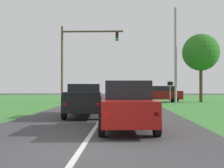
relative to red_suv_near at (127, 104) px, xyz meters
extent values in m
plane|color=#424244|center=(-1.29, 8.82, -1.00)|extent=(120.00, 120.00, 0.00)
cube|color=white|center=(-1.29, -2.18, -1.00)|extent=(0.16, 43.51, 0.01)
cube|color=#9E1411|center=(0.00, -0.07, -0.21)|extent=(2.09, 4.98, 0.87)
cube|color=black|center=(-0.01, 0.17, 0.57)|extent=(1.78, 3.11, 0.68)
cube|color=red|center=(-0.65, -2.52, -0.16)|extent=(0.14, 0.07, 0.12)
cube|color=red|center=(0.88, -2.45, -0.16)|extent=(0.14, 0.07, 0.12)
cylinder|color=black|center=(-1.00, 1.41, -0.64)|extent=(0.26, 0.73, 0.72)
cylinder|color=black|center=(0.87, 1.49, -0.64)|extent=(0.26, 0.73, 0.72)
cylinder|color=black|center=(-0.86, -1.63, -0.64)|extent=(0.26, 0.73, 0.72)
cylinder|color=black|center=(1.01, -1.55, -0.64)|extent=(0.26, 0.73, 0.72)
cube|color=black|center=(-2.32, 5.34, -0.18)|extent=(2.25, 5.70, 0.84)
cube|color=black|center=(-2.31, 5.06, 0.55)|extent=(1.83, 2.22, 0.63)
cube|color=black|center=(-2.23, 3.61, 0.33)|extent=(1.96, 2.23, 0.20)
cube|color=red|center=(-2.97, 2.53, -0.14)|extent=(0.14, 0.07, 0.12)
cube|color=red|center=(-1.37, 2.62, -0.14)|extent=(0.14, 0.07, 0.12)
cylinder|color=black|center=(-3.39, 7.02, -0.60)|extent=(0.28, 0.81, 0.80)
cylinder|color=black|center=(-1.45, 7.13, -0.60)|extent=(0.28, 0.81, 0.80)
cylinder|color=black|center=(-3.20, 3.56, -0.60)|extent=(0.28, 0.81, 0.80)
cylinder|color=black|center=(-1.26, 3.66, -0.60)|extent=(0.28, 0.81, 0.80)
cylinder|color=brown|center=(-6.72, 19.82, 3.18)|extent=(0.24, 0.24, 8.36)
cube|color=#4C3D2B|center=(-3.39, 19.82, 6.76)|extent=(6.66, 0.16, 0.16)
cube|color=black|center=(-0.72, 19.82, 6.21)|extent=(0.32, 0.28, 0.90)
sphere|color=black|center=(-0.72, 19.67, 6.51)|extent=(0.22, 0.22, 0.22)
sphere|color=black|center=(-0.72, 19.67, 6.21)|extent=(0.22, 0.22, 0.22)
sphere|color=#1ED83F|center=(-0.72, 19.67, 5.91)|extent=(0.22, 0.22, 0.22)
cylinder|color=gray|center=(4.61, 17.52, 0.20)|extent=(0.08, 0.08, 2.41)
cube|color=white|center=(4.61, 17.49, 1.06)|extent=(0.60, 0.03, 0.44)
cube|color=black|center=(4.61, 17.48, 1.06)|extent=(0.52, 0.01, 0.36)
cylinder|color=#4C351E|center=(8.72, 21.46, 1.04)|extent=(0.36, 0.36, 4.08)
sphere|color=#2A7121|center=(8.72, 21.46, 4.64)|extent=(4.15, 4.15, 4.15)
cube|color=maroon|center=(4.30, 21.64, -0.19)|extent=(4.60, 2.09, 0.94)
cube|color=black|center=(4.52, 21.65, 0.56)|extent=(2.78, 1.79, 0.55)
cube|color=red|center=(2.03, 22.35, -0.14)|extent=(0.07, 0.14, 0.12)
cube|color=red|center=(2.09, 20.77, -0.14)|extent=(0.07, 0.14, 0.12)
cylinder|color=black|center=(5.67, 22.65, -0.66)|extent=(0.69, 0.26, 0.68)
cylinder|color=black|center=(5.74, 20.72, -0.66)|extent=(0.69, 0.26, 0.68)
cylinder|color=black|center=(2.86, 22.55, -0.66)|extent=(0.69, 0.26, 0.68)
cylinder|color=black|center=(2.93, 20.62, -0.66)|extent=(0.69, 0.26, 0.68)
cylinder|color=#9E998E|center=(5.71, 20.49, 4.23)|extent=(0.28, 0.28, 10.46)
camera|label=1|loc=(-0.17, -11.43, 0.67)|focal=46.39mm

